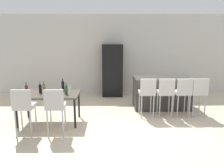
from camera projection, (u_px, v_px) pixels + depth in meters
ground_plane at (141, 120)px, 5.87m from camera, size 10.00×10.00×0.00m
back_wall at (131, 54)px, 8.52m from camera, size 10.00×0.12×2.90m
kitchen_island at (162, 92)px, 6.85m from camera, size 1.66×0.89×0.92m
bar_chair_left at (147, 91)px, 5.98m from camera, size 0.42×0.42×1.05m
bar_chair_middle at (166, 91)px, 5.99m from camera, size 0.40×0.40×1.05m
bar_chair_right at (183, 91)px, 5.99m from camera, size 0.43×0.43×1.05m
bar_chair_far at (199, 91)px, 6.00m from camera, size 0.42×0.42×1.05m
dining_table at (49, 96)px, 5.60m from camera, size 1.47×0.86×0.74m
dining_chair_near at (24, 105)px, 4.81m from camera, size 0.41×0.41×1.05m
dining_chair_far at (55, 105)px, 4.82m from camera, size 0.41×0.41×1.05m
wine_bottle_corner at (40, 89)px, 5.62m from camera, size 0.07×0.07×0.26m
wine_bottle_end at (66, 90)px, 5.46m from camera, size 0.06×0.06×0.28m
wine_bottle_inner at (27, 90)px, 5.34m from camera, size 0.07×0.07×0.32m
wine_bottle_near at (44, 89)px, 5.51m from camera, size 0.07×0.07×0.31m
wine_bottle_far at (63, 86)px, 5.81m from camera, size 0.07×0.07×0.32m
wine_glass_left at (23, 90)px, 5.42m from camera, size 0.07×0.07×0.17m
wine_glass_middle at (70, 87)px, 5.77m from camera, size 0.07×0.07×0.17m
refrigerator at (112, 70)px, 8.19m from camera, size 0.72×0.68×1.84m
potted_plant at (183, 85)px, 8.34m from camera, size 0.40×0.40×0.60m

